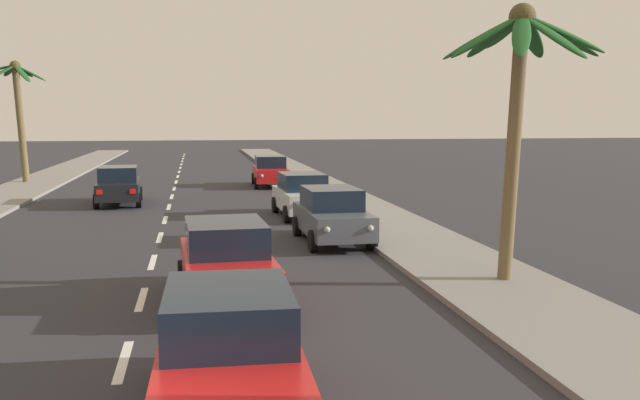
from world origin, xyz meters
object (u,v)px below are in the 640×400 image
object	(u,v)px
sedan_third_in_queue	(226,261)
sedan_parked_nearest_kerb	(303,195)
sedan_parked_far_kerb	(270,171)
palm_right_second	(519,73)
palm_left_farthest	(18,101)
sedan_oncoming_far	(119,185)
sedan_lead_at_stop_bar	(229,353)
sedan_parked_mid_kerb	(332,215)

from	to	relation	value
sedan_third_in_queue	sedan_parked_nearest_kerb	xyz separation A→B (m)	(3.43, 12.17, 0.00)
sedan_third_in_queue	sedan_parked_far_kerb	bearing A→B (deg)	81.93
sedan_parked_far_kerb	palm_right_second	xyz separation A→B (m)	(3.11, -23.95, 3.97)
palm_left_farthest	sedan_oncoming_far	bearing A→B (deg)	-58.79
sedan_third_in_queue	palm_left_farthest	distance (m)	30.17
sedan_lead_at_stop_bar	sedan_parked_nearest_kerb	xyz separation A→B (m)	(3.64, 17.99, 0.00)
sedan_parked_nearest_kerb	sedan_parked_mid_kerb	bearing A→B (deg)	-89.35
palm_left_farthest	palm_right_second	bearing A→B (deg)	-58.41
sedan_lead_at_stop_bar	palm_left_farthest	world-z (taller)	palm_left_farthest
sedan_third_in_queue	sedan_parked_nearest_kerb	bearing A→B (deg)	74.26
sedan_third_in_queue	sedan_oncoming_far	xyz separation A→B (m)	(-3.97, 17.37, 0.00)
sedan_lead_at_stop_bar	sedan_oncoming_far	world-z (taller)	same
sedan_lead_at_stop_bar	palm_right_second	size ratio (longest dim) A/B	0.70
sedan_oncoming_far	palm_left_farthest	size ratio (longest dim) A/B	0.65
sedan_third_in_queue	palm_left_farthest	bearing A→B (deg)	110.40
palm_left_farthest	sedan_parked_far_kerb	bearing A→B (deg)	-14.90
sedan_oncoming_far	sedan_parked_nearest_kerb	distance (m)	9.04
sedan_oncoming_far	sedan_parked_mid_kerb	distance (m)	13.19
sedan_parked_nearest_kerb	palm_left_farthest	size ratio (longest dim) A/B	0.65
palm_right_second	sedan_lead_at_stop_bar	bearing A→B (deg)	-137.44
sedan_lead_at_stop_bar	palm_left_farthest	xyz separation A→B (m)	(-10.22, 33.86, 3.87)
sedan_parked_far_kerb	palm_left_farthest	size ratio (longest dim) A/B	0.64
sedan_parked_mid_kerb	palm_right_second	bearing A→B (deg)	-63.27
sedan_lead_at_stop_bar	palm_right_second	xyz separation A→B (m)	(6.78, 6.22, 3.97)
sedan_oncoming_far	palm_left_farthest	xyz separation A→B (m)	(-6.47, 10.67, 3.87)
sedan_oncoming_far	palm_left_farthest	bearing A→B (deg)	121.21
palm_right_second	sedan_oncoming_far	bearing A→B (deg)	121.83
sedan_lead_at_stop_bar	sedan_oncoming_far	size ratio (longest dim) A/B	0.99
sedan_lead_at_stop_bar	palm_left_farthest	distance (m)	35.58
palm_right_second	sedan_parked_mid_kerb	bearing A→B (deg)	116.73
palm_right_second	sedan_third_in_queue	bearing A→B (deg)	-176.46
sedan_parked_mid_kerb	sedan_parked_far_kerb	xyz separation A→B (m)	(-0.04, 17.85, 0.00)
sedan_lead_at_stop_bar	sedan_third_in_queue	size ratio (longest dim) A/B	0.99
sedan_third_in_queue	sedan_oncoming_far	distance (m)	17.82
sedan_parked_mid_kerb	sedan_parked_far_kerb	bearing A→B (deg)	90.14
sedan_third_in_queue	palm_left_farthest	world-z (taller)	palm_left_farthest
sedan_parked_nearest_kerb	sedan_oncoming_far	bearing A→B (deg)	144.90
palm_left_farthest	sedan_lead_at_stop_bar	bearing A→B (deg)	-73.21
sedan_lead_at_stop_bar	sedan_third_in_queue	distance (m)	5.82
sedan_lead_at_stop_bar	palm_right_second	bearing A→B (deg)	42.56
sedan_parked_far_kerb	sedan_oncoming_far	bearing A→B (deg)	-136.75
sedan_parked_nearest_kerb	palm_left_farthest	xyz separation A→B (m)	(-13.86, 15.87, 3.87)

